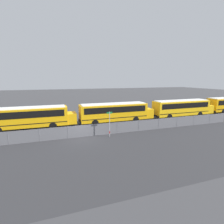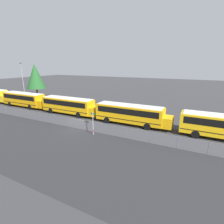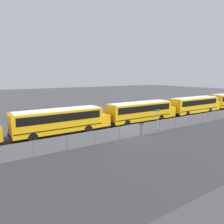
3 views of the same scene
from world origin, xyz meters
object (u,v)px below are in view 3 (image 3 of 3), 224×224
school_bus_4 (141,110)px  street_sign (157,121)px  school_bus_5 (195,104)px  school_bus_3 (61,120)px

school_bus_4 → street_sign: (-2.94, -6.14, -0.23)m
school_bus_4 → school_bus_5: (12.87, -0.04, 0.00)m
street_sign → school_bus_3: bearing=146.2°
school_bus_3 → school_bus_4: same height
school_bus_3 → street_sign: (9.49, -6.35, -0.23)m
school_bus_4 → school_bus_5: 12.87m
school_bus_4 → street_sign: school_bus_4 is taller
school_bus_5 → street_sign: school_bus_5 is taller
school_bus_4 → street_sign: bearing=-115.6°
school_bus_4 → street_sign: size_ratio=3.88×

